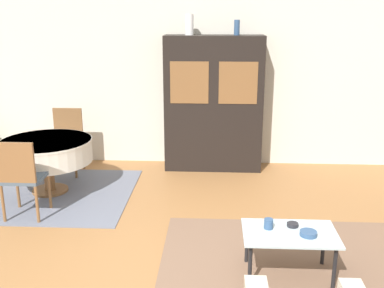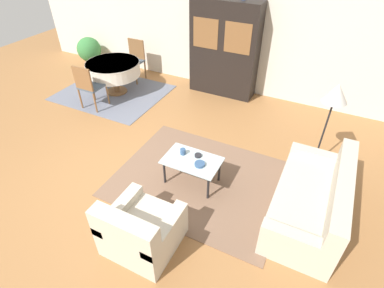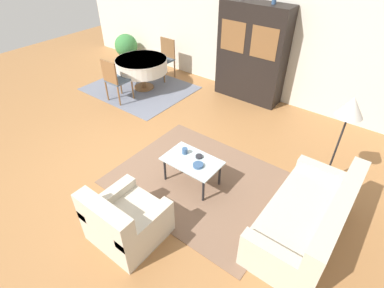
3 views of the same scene
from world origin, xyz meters
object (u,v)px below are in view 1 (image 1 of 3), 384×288
object	(u,v)px
coffee_table	(290,237)
dining_chair_near	(21,174)
bowl_small	(293,225)
bowl	(308,233)
dining_table	(47,151)
vase_short	(237,27)
display_cabinet	(213,104)
vase_tall	(189,24)
dining_chair_far	(67,137)
cup	(269,224)

from	to	relation	value
coffee_table	dining_chair_near	xyz separation A→B (m)	(-2.94, 1.07, 0.16)
bowl_small	bowl	bearing A→B (deg)	-57.44
coffee_table	dining_table	xyz separation A→B (m)	(-2.94, 1.89, 0.19)
vase_short	display_cabinet	bearing A→B (deg)	-179.84
coffee_table	dining_chair_near	size ratio (longest dim) A/B	0.89
dining_table	vase_tall	xyz separation A→B (m)	(1.85, 1.14, 1.61)
dining_chair_far	cup	size ratio (longest dim) A/B	10.20
dining_table	bowl	bearing A→B (deg)	-32.13
dining_table	bowl	size ratio (longest dim) A/B	7.83
display_cabinet	vase_short	xyz separation A→B (m)	(0.33, 0.00, 1.13)
coffee_table	dining_table	world-z (taller)	dining_table
dining_chair_near	bowl	xyz separation A→B (m)	(3.09, -1.12, -0.09)
dining_table	dining_chair_far	bearing A→B (deg)	90.00
dining_chair_far	vase_short	distance (m)	3.02
cup	vase_short	size ratio (longest dim) A/B	0.43
coffee_table	dining_chair_near	distance (m)	3.13
bowl_small	vase_short	size ratio (longest dim) A/B	0.49
dining_chair_far	bowl_small	distance (m)	3.95
cup	bowl	distance (m)	0.36
dining_chair_far	bowl	size ratio (longest dim) A/B	6.28
bowl_small	vase_short	bearing A→B (deg)	98.62
bowl	dining_table	bearing A→B (deg)	147.87
dining_table	bowl	xyz separation A→B (m)	(3.09, -1.94, -0.12)
dining_chair_far	vase_tall	size ratio (longest dim) A/B	3.22
dining_chair_near	vase_short	distance (m)	3.59
dining_table	cup	bearing A→B (deg)	-33.52
display_cabinet	bowl_small	bearing A→B (deg)	-75.24
bowl_small	vase_short	xyz separation A→B (m)	(-0.44, 2.91, 1.69)
dining_chair_near	vase_tall	distance (m)	3.16
vase_tall	display_cabinet	bearing A→B (deg)	-0.14
dining_table	vase_short	size ratio (longest dim) A/B	5.52
dining_table	dining_chair_far	distance (m)	0.82
coffee_table	vase_short	world-z (taller)	vase_short
coffee_table	cup	bearing A→B (deg)	160.86
cup	vase_short	xyz separation A→B (m)	(-0.21, 2.97, 1.66)
coffee_table	bowl	distance (m)	0.18
vase_tall	cup	bearing A→B (deg)	-73.03
dining_table	vase_tall	world-z (taller)	vase_tall
coffee_table	vase_tall	size ratio (longest dim) A/B	2.85
bowl_small	coffee_table	bearing A→B (deg)	-109.66
dining_table	vase_tall	distance (m)	2.71
bowl	vase_short	bearing A→B (deg)	100.15
dining_chair_near	bowl_small	xyz separation A→B (m)	(2.98, -0.95, -0.10)
dining_chair_far	vase_short	xyz separation A→B (m)	(2.54, 0.32, 1.60)
dining_chair_near	dining_table	bearing A→B (deg)	90.00
bowl	coffee_table	bearing A→B (deg)	160.53
dining_chair_near	bowl	bearing A→B (deg)	-19.91
bowl_small	vase_tall	size ratio (longest dim) A/B	0.36
vase_tall	dining_table	bearing A→B (deg)	-148.20
dining_chair_near	bowl_small	bearing A→B (deg)	-17.60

